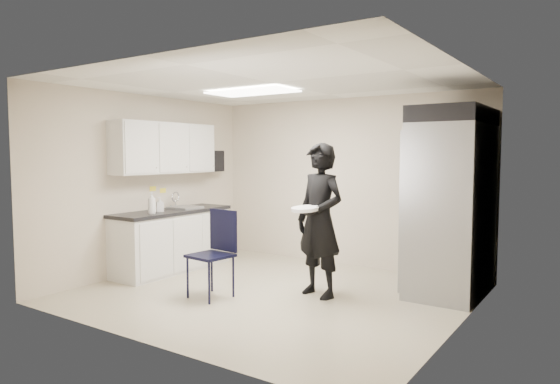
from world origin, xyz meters
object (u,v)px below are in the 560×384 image
Objects in this scene: commercial_fridge at (451,210)px; man_tuxedo at (320,220)px; folding_chair at (210,256)px; lower_counter at (173,242)px.

man_tuxedo is at bearing -141.53° from commercial_fridge.
folding_chair is at bearing -128.03° from man_tuxedo.
lower_counter is 2.54m from man_tuxedo.
commercial_fridge is at bearing 15.88° from lower_counter.
commercial_fridge reaches higher than lower_counter.
commercial_fridge is 3.03m from folding_chair.
man_tuxedo is (1.06, 0.81, 0.42)m from folding_chair.
man_tuxedo is (2.49, 0.05, 0.51)m from lower_counter.
lower_counter is 1.85× the size of folding_chair.
man_tuxedo is (-1.29, -1.03, -0.11)m from commercial_fridge.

